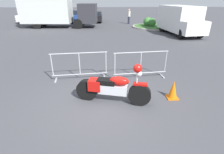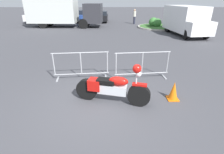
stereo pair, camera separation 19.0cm
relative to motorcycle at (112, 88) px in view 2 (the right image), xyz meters
name	(u,v)px [view 2 (the right image)]	position (x,y,z in m)	size (l,w,h in m)	color
ground_plane	(99,105)	(-0.40, -0.20, -0.49)	(120.00, 120.00, 0.00)	#424247
motorcycle	(112,88)	(0.00, 0.00, 0.00)	(2.24, 0.73, 1.28)	black
crowd_barrier_near	(81,65)	(-1.17, 1.71, 0.07)	(2.12, 0.62, 1.07)	#9EA0A5
crowd_barrier_far	(142,65)	(1.17, 1.71, 0.07)	(2.12, 0.62, 1.07)	#9EA0A5
box_truck	(61,11)	(-5.21, 15.11, 1.15)	(7.82, 2.68, 2.98)	silver
delivery_van	(186,20)	(6.30, 10.67, 0.75)	(2.56, 5.20, 2.31)	white
parked_car_white	(37,16)	(-9.66, 19.83, 0.29)	(1.92, 4.54, 1.53)	white
parked_car_silver	(59,16)	(-6.83, 19.97, 0.24)	(1.79, 4.23, 1.43)	#B7BABF
parked_car_blue	(80,16)	(-4.00, 19.74, 0.26)	(1.85, 4.37, 1.47)	#284799
parked_car_black	(101,16)	(-1.18, 19.63, 0.20)	(1.70, 4.02, 1.35)	black
pedestrian	(134,16)	(2.89, 17.43, 0.43)	(0.41, 0.41, 1.69)	#262838
planter_island	(158,25)	(5.03, 14.55, -0.26)	(4.49, 4.49, 1.03)	#ADA89E
traffic_cone	(174,91)	(1.90, 0.13, -0.20)	(0.34, 0.34, 0.59)	orange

